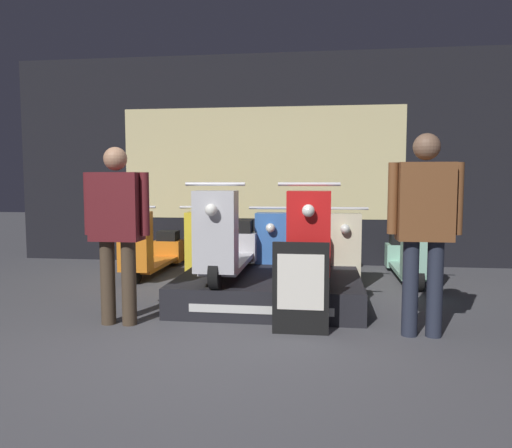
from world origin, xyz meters
name	(u,v)px	position (x,y,z in m)	size (l,w,h in m)	color
ground_plane	(197,350)	(0.00, 0.00, 0.00)	(30.00, 30.00, 0.00)	#4C4C51
shop_wall_back	(261,160)	(0.00, 4.07, 1.60)	(7.84, 0.09, 3.20)	black
display_platform	(269,290)	(0.40, 1.51, 0.15)	(1.88, 1.54, 0.30)	black
scooter_display_left	(228,242)	(-0.03, 1.40, 0.66)	(0.55, 1.76, 0.98)	black
scooter_display_right	(310,244)	(0.82, 1.40, 0.66)	(0.55, 1.76, 0.98)	black
scooter_backrow_0	(151,249)	(-1.37, 2.90, 0.36)	(0.55, 1.76, 0.98)	black
scooter_backrow_1	(213,250)	(-0.52, 2.90, 0.36)	(0.55, 1.76, 0.98)	black
scooter_backrow_2	(276,251)	(0.34, 2.90, 0.36)	(0.55, 1.76, 0.98)	black
scooter_backrow_3	(342,252)	(1.20, 2.90, 0.36)	(0.55, 1.76, 0.98)	black
scooter_backrow_4	(410,253)	(2.06, 2.90, 0.36)	(0.55, 1.76, 0.98)	black
person_left_browsing	(117,221)	(-0.86, 0.59, 0.93)	(0.60, 0.25, 1.58)	#473828
person_right_browsing	(425,218)	(1.76, 0.59, 0.99)	(0.59, 0.24, 1.67)	#232838
price_sign_board	(301,288)	(0.76, 0.51, 0.39)	(0.47, 0.04, 0.78)	black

